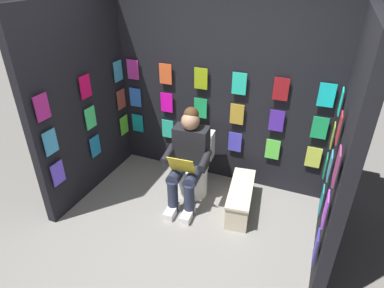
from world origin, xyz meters
name	(u,v)px	position (x,y,z in m)	size (l,w,h in m)	color
ground_plane	(163,260)	(0.00, 0.00, 0.00)	(30.00, 30.00, 0.00)	gray
display_wall_back	(221,95)	(0.00, -1.67, 1.15)	(2.84, 0.14, 2.30)	black
display_wall_left	(344,151)	(-1.42, -0.81, 1.15)	(0.14, 1.63, 2.30)	black
display_wall_right	(82,103)	(1.42, -0.81, 1.15)	(0.14, 1.63, 2.30)	black
toilet	(194,168)	(0.16, -1.20, 0.33)	(0.42, 0.57, 0.77)	white
person_reading	(188,158)	(0.14, -0.97, 0.60)	(0.55, 0.71, 1.19)	black
comic_longbox_near	(240,198)	(-0.50, -1.04, 0.16)	(0.37, 0.82, 0.33)	beige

